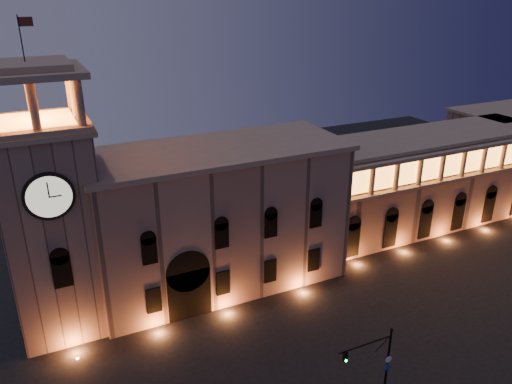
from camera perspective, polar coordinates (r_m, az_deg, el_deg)
government_building at (r=60.64m, az=-4.33°, el=-2.91°), size 30.80×12.80×17.60m
clock_tower at (r=55.05m, az=-22.25°, el=-3.08°), size 9.80×9.80×32.40m
colonnade_wing at (r=80.24m, az=18.44°, el=1.30°), size 40.60×11.50×14.50m
secondary_building at (r=102.92m, az=26.80°, el=4.37°), size 20.00×12.00×14.00m
traffic_light at (r=47.28m, az=13.87°, el=-18.68°), size 5.61×0.60×7.70m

